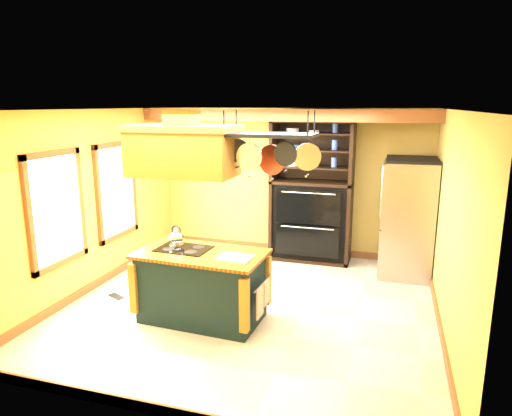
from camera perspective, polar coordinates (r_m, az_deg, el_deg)
The scene contains 15 objects.
floor at distance 6.59m, azimuth -0.59°, elevation -11.98°, with size 5.00×5.00×0.00m, color beige.
ceiling at distance 5.98m, azimuth -0.65°, elevation 12.20°, with size 5.00×5.00×0.00m, color white.
wall_back at distance 8.52m, azimuth 4.38°, elevation 3.24°, with size 5.00×0.02×2.70m, color tan.
wall_front at distance 3.93m, azimuth -11.62°, elevation -8.57°, with size 5.00×0.02×2.70m, color tan.
wall_left at distance 7.27m, azimuth -19.78°, elevation 0.85°, with size 0.02×5.00×2.70m, color tan.
wall_right at distance 5.93m, azimuth 23.15°, elevation -2.05°, with size 0.02×5.00×2.70m, color tan.
ceiling_beam at distance 7.62m, azimuth 3.23°, elevation 11.50°, with size 5.00×0.15×0.20m, color brown.
window_near at distance 6.63m, azimuth -23.63°, elevation -0.14°, with size 0.06×1.06×1.56m.
window_far at distance 7.73m, azimuth -16.99°, elevation 2.09°, with size 0.06×1.06×1.56m.
kitchen_island at distance 6.05m, azimuth -6.80°, elevation -9.56°, with size 1.69×1.00×1.11m.
range_hood at distance 5.71m, azimuth -9.12°, elevation 7.35°, with size 1.36×0.77×0.80m.
pot_rack at distance 5.33m, azimuth 1.80°, elevation 7.99°, with size 1.15×0.53×0.76m.
refrigerator at distance 7.84m, azimuth 18.33°, elevation -1.44°, with size 0.82×0.97×1.89m.
hutch at distance 8.25m, azimuth 6.95°, elevation 0.06°, with size 1.42×0.64×2.52m.
floor_register at distance 7.14m, azimuth -17.07°, elevation -10.51°, with size 0.28×0.12×0.01m, color black.
Camera 1 is at (1.78, -5.71, 2.77)m, focal length 32.00 mm.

